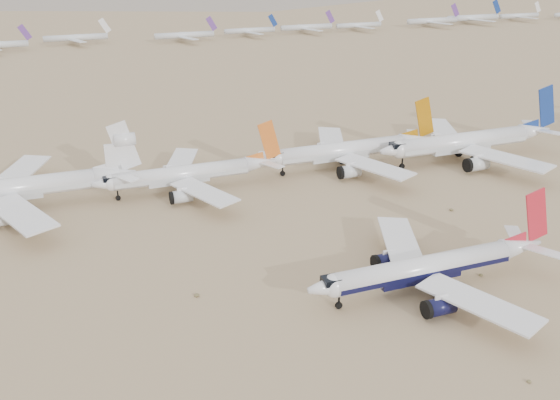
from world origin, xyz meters
name	(u,v)px	position (x,y,z in m)	size (l,w,h in m)	color
ground	(377,304)	(0.00, 0.00, 0.00)	(7000.00, 7000.00, 0.00)	#836C4C
main_airliner	(433,266)	(12.39, 1.13, 4.82)	(49.69, 48.54, 17.54)	white
row2_navy_widebody	(470,141)	(65.69, 61.67, 5.82)	(58.61, 57.32, 20.85)	white
row2_gold_tail	(349,150)	(28.82, 68.69, 5.27)	(52.94, 51.77, 18.85)	white
row2_orange_tail	(190,174)	(-19.01, 67.17, 4.81)	(48.07, 47.02, 17.15)	white
row2_white_trijet	(20,187)	(-60.72, 69.87, 5.83)	(56.80, 55.51, 20.13)	white
distant_storage_row	(204,32)	(52.34, 327.98, 4.43)	(654.33, 55.61, 15.67)	silver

